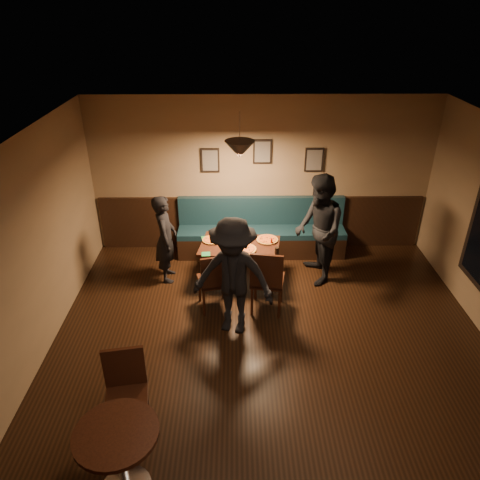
{
  "coord_description": "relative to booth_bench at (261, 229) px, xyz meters",
  "views": [
    {
      "loc": [
        -0.48,
        -4.07,
        4.21
      ],
      "look_at": [
        -0.4,
        1.95,
        0.95
      ],
      "focal_mm": 33.89,
      "sensor_mm": 36.0,
      "label": 1
    }
  ],
  "objects": [
    {
      "name": "tabasco_bottle",
      "position": [
        0.11,
        -0.9,
        0.24
      ],
      "size": [
        0.04,
        0.04,
        0.13
      ],
      "primitive_type": "cylinder",
      "rotation": [
        0.0,
        0.0,
        0.23
      ],
      "color": "#9B1E05",
      "rests_on": "dining_table"
    },
    {
      "name": "picture_left",
      "position": [
        -0.9,
        0.27,
        1.2
      ],
      "size": [
        0.32,
        0.04,
        0.42
      ],
      "primitive_type": "cube",
      "color": "black",
      "rests_on": "wall_back"
    },
    {
      "name": "diner_right",
      "position": [
        0.86,
        -0.87,
        0.41
      ],
      "size": [
        0.77,
        0.95,
        1.83
      ],
      "primitive_type": "imported",
      "rotation": [
        0.0,
        0.0,
        -1.48
      ],
      "color": "black",
      "rests_on": "floor"
    },
    {
      "name": "chair_near_left",
      "position": [
        -0.8,
        -1.63,
        -0.01
      ],
      "size": [
        0.53,
        0.53,
        0.98
      ],
      "primitive_type": null,
      "rotation": [
        0.0,
        0.0,
        0.24
      ],
      "color": "black",
      "rests_on": "floor"
    },
    {
      "name": "cutlery_set",
      "position": [
        -0.36,
        -1.28,
        0.17
      ],
      "size": [
        0.19,
        0.06,
        0.0
      ],
      "primitive_type": "cube",
      "rotation": [
        0.0,
        0.0,
        1.32
      ],
      "color": "silver",
      "rests_on": "dining_table"
    },
    {
      "name": "diner_front",
      "position": [
        -0.51,
        -2.15,
        0.37
      ],
      "size": [
        1.25,
        0.91,
        1.74
      ],
      "primitive_type": "imported",
      "rotation": [
        0.0,
        0.0,
        -0.26
      ],
      "color": "black",
      "rests_on": "floor"
    },
    {
      "name": "ceiling",
      "position": [
        0.0,
        -3.2,
        2.3
      ],
      "size": [
        7.0,
        7.0,
        0.0
      ],
      "primitive_type": "plane",
      "rotation": [
        3.14,
        0.0,
        0.0
      ],
      "color": "silver",
      "rests_on": "ground"
    },
    {
      "name": "napkin_b",
      "position": [
        -0.93,
        -1.19,
        0.17
      ],
      "size": [
        0.14,
        0.14,
        0.01
      ],
      "primitive_type": "cube",
      "rotation": [
        0.0,
        0.0,
        0.06
      ],
      "color": "#1C6B38",
      "rests_on": "dining_table"
    },
    {
      "name": "pizza_b",
      "position": [
        -0.33,
        -1.08,
        0.19
      ],
      "size": [
        0.5,
        0.5,
        0.04
      ],
      "primitive_type": "cylinder",
      "rotation": [
        0.0,
        0.0,
        -0.43
      ],
      "color": "#C46824",
      "rests_on": "dining_table"
    },
    {
      "name": "wall_left",
      "position": [
        -3.0,
        -3.2,
        0.9
      ],
      "size": [
        0.0,
        7.0,
        7.0
      ],
      "primitive_type": "plane",
      "rotation": [
        1.57,
        0.0,
        1.57
      ],
      "color": "#8C704F",
      "rests_on": "ground"
    },
    {
      "name": "pizza_a",
      "position": [
        -0.86,
        -0.76,
        0.19
      ],
      "size": [
        0.39,
        0.39,
        0.04
      ],
      "primitive_type": "cylinder",
      "rotation": [
        0.0,
        0.0,
        0.28
      ],
      "color": "orange",
      "rests_on": "dining_table"
    },
    {
      "name": "cafe_chair_far",
      "position": [
        -1.63,
        -3.87,
        -0.0
      ],
      "size": [
        0.51,
        0.51,
        0.99
      ],
      "primitive_type": null,
      "rotation": [
        0.0,
        0.0,
        3.31
      ],
      "color": "black",
      "rests_on": "floor"
    },
    {
      "name": "soda_glass",
      "position": [
        0.16,
        -1.24,
        0.24
      ],
      "size": [
        0.07,
        0.07,
        0.14
      ],
      "primitive_type": "cylinder",
      "rotation": [
        0.0,
        0.0,
        -0.18
      ],
      "color": "black",
      "rests_on": "dining_table"
    },
    {
      "name": "napkin_a",
      "position": [
        -0.96,
        -0.67,
        0.17
      ],
      "size": [
        0.17,
        0.17,
        0.01
      ],
      "primitive_type": "cube",
      "rotation": [
        0.0,
        0.0,
        0.21
      ],
      "color": "#1F762B",
      "rests_on": "dining_table"
    },
    {
      "name": "pendant_lamp",
      "position": [
        -0.4,
        -0.9,
        1.75
      ],
      "size": [
        0.44,
        0.44,
        0.25
      ],
      "primitive_type": "cone",
      "rotation": [
        3.14,
        0.0,
        0.0
      ],
      "color": "black",
      "rests_on": "ceiling"
    },
    {
      "name": "booth_bench",
      "position": [
        0.0,
        0.0,
        0.0
      ],
      "size": [
        3.0,
        0.6,
        1.0
      ],
      "primitive_type": null,
      "color": "#0F232D",
      "rests_on": "ground"
    },
    {
      "name": "picture_right",
      "position": [
        0.9,
        0.27,
        1.2
      ],
      "size": [
        0.32,
        0.04,
        0.42
      ],
      "primitive_type": "cube",
      "color": "black",
      "rests_on": "wall_back"
    },
    {
      "name": "wainscot",
      "position": [
        0.0,
        0.27,
        0.0
      ],
      "size": [
        5.88,
        0.06,
        1.0
      ],
      "primitive_type": "cube",
      "color": "black",
      "rests_on": "ground"
    },
    {
      "name": "chair_near_right",
      "position": [
        -0.0,
        -1.68,
        0.03
      ],
      "size": [
        0.55,
        0.55,
        1.06
      ],
      "primitive_type": null,
      "rotation": [
        0.0,
        0.0,
        -0.18
      ],
      "color": "#331E0E",
      "rests_on": "floor"
    },
    {
      "name": "floor",
      "position": [
        0.0,
        -3.2,
        -0.5
      ],
      "size": [
        7.0,
        7.0,
        0.0
      ],
      "primitive_type": "plane",
      "color": "black",
      "rests_on": "ground"
    },
    {
      "name": "picture_center",
      "position": [
        0.0,
        0.27,
        1.35
      ],
      "size": [
        0.32,
        0.04,
        0.42
      ],
      "primitive_type": "cube",
      "color": "black",
      "rests_on": "wall_back"
    },
    {
      "name": "cafe_table",
      "position": [
        -1.54,
        -4.55,
        -0.09
      ],
      "size": [
        0.9,
        0.9,
        0.81
      ],
      "primitive_type": "cylinder",
      "rotation": [
        0.0,
        0.0,
        -0.19
      ],
      "color": "black",
      "rests_on": "floor"
    },
    {
      "name": "dining_table",
      "position": [
        -0.4,
        -0.9,
        -0.16
      ],
      "size": [
        1.36,
        0.98,
        0.67
      ],
      "primitive_type": "cube",
      "rotation": [
        0.0,
        0.0,
        -0.15
      ],
      "color": "black",
      "rests_on": "floor"
    },
    {
      "name": "diner_left",
      "position": [
        -1.6,
        -0.82,
        0.25
      ],
      "size": [
        0.39,
        0.57,
        1.49
      ],
      "primitive_type": "imported",
      "rotation": [
        0.0,
        0.0,
        1.64
      ],
      "color": "black",
      "rests_on": "floor"
    },
    {
      "name": "wall_back",
      "position": [
        0.0,
        0.3,
        0.9
      ],
      "size": [
        6.0,
        0.0,
        6.0
      ],
      "primitive_type": "plane",
      "rotation": [
        1.57,
        0.0,
        0.0
      ],
      "color": "#8C704F",
      "rests_on": "ground"
    },
    {
      "name": "pizza_c",
      "position": [
        0.05,
        -0.77,
        0.19
      ],
      "size": [
        0.43,
        0.43,
        0.04
      ],
      "primitive_type": "cylinder",
      "rotation": [
        0.0,
        0.0,
        0.29
      ],
      "color": "#C45824",
      "rests_on": "dining_table"
    }
  ]
}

